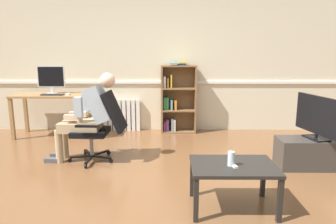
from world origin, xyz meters
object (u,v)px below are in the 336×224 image
Objects in this scene: keyboard at (52,95)px; drinking_glass at (231,159)px; tv_screen at (318,117)px; spare_remote at (233,165)px; computer_desk at (54,100)px; person_seated at (88,115)px; imac_monitor at (51,78)px; computer_mouse at (68,94)px; office_chair at (102,124)px; radiator at (122,115)px; tv_stand at (314,153)px; coffee_table at (233,170)px; bookshelf at (176,99)px.

keyboard is 2.74× the size of drinking_glass.
tv_screen reaches higher than spare_remote.
computer_desk is 3.72m from spare_remote.
person_seated is at bearing 130.54° from spare_remote.
imac_monitor is 1.70m from person_seated.
drinking_glass is at bearing -46.74° from computer_mouse.
office_chair is (0.82, -1.14, -0.25)m from computer_mouse.
tv_screen is (2.81, -1.88, 0.38)m from radiator.
computer_mouse reaches higher than tv_stand.
radiator reaches higher than tv_stand.
computer_desk is 3.61× the size of keyboard.
coffee_table is (-1.29, -1.07, 0.20)m from tv_stand.
person_seated is 8.15× the size of spare_remote.
person_seated is (-1.24, -1.55, 0.04)m from bookshelf.
person_seated is at bearing -53.57° from imac_monitor.
radiator is at bearing 105.51° from spare_remote.
imac_monitor is 3.82m from drinking_glass.
keyboard is at bearing 125.34° from spare_remote.
computer_mouse is at bearing 122.06° from spare_remote.
computer_desk is 1.69m from office_chair.
tv_screen is (3.95, -1.49, 0.03)m from computer_desk.
tv_stand is at bearing -45.20° from bookshelf.
tv_stand is (3.91, -1.35, -0.57)m from keyboard.
imac_monitor is 0.61× the size of coffee_table.
tv_stand is 1.69m from coffee_table.
drinking_glass is 0.06m from spare_remote.
radiator is 0.56× the size of person_seated.
computer_mouse reaches higher than computer_desk.
tv_screen is (1.78, -1.79, 0.06)m from bookshelf.
tv_stand is at bearing 39.95° from drinking_glass.
person_seated is at bearing -60.82° from computer_mouse.
bookshelf is (2.22, 0.22, -0.42)m from imac_monitor.
computer_mouse is 1.92m from bookshelf.
office_chair reaches higher than computer_desk.
keyboard is at bearing 136.56° from drinking_glass.
imac_monitor is 2.27m from bookshelf.
computer_mouse is at bearing -148.90° from person_seated.
computer_desk is 0.35m from computer_mouse.
computer_mouse is at bearing 159.39° from tv_stand.
person_seated reaches higher than computer_desk.
keyboard is 0.55× the size of radiator.
keyboard is at bearing -134.17° from office_chair.
keyboard is at bearing -139.27° from person_seated.
office_chair is at bearing 175.38° from tv_stand.
spare_remote is at bearing -46.55° from computer_mouse.
office_chair is 2.84m from tv_screen.
imac_monitor is at bearing 150.59° from computer_mouse.
bookshelf is at bearing 12.51° from computer_mouse.
radiator is at bearing 43.57° from tv_screen.
keyboard is 4.14m from tv_screen.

